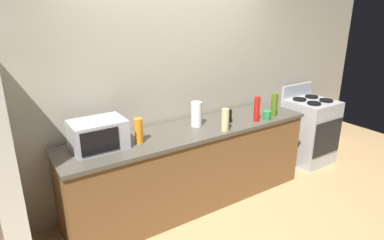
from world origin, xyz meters
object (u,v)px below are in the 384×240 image
(bottle_olive_oil, at_px, (274,104))
(bottle_hot_sauce, at_px, (257,109))
(paper_towel_roll, at_px, (197,114))
(microwave, at_px, (98,135))
(mug_green, at_px, (267,115))
(bottle_vinegar, at_px, (225,120))
(cordless_phone, at_px, (227,115))
(stove_range, at_px, (309,130))
(bottle_dish_soap, at_px, (139,131))

(bottle_olive_oil, bearing_deg, bottle_hot_sauce, -173.65)
(paper_towel_roll, bearing_deg, microwave, -179.88)
(mug_green, bearing_deg, bottle_vinegar, -177.96)
(cordless_phone, relative_size, bottle_hot_sauce, 0.52)
(bottle_vinegar, bearing_deg, stove_range, 7.67)
(stove_range, bearing_deg, microwave, 179.08)
(cordless_phone, relative_size, mug_green, 1.50)
(bottle_dish_soap, height_order, bottle_olive_oil, bottle_olive_oil)
(microwave, relative_size, paper_towel_roll, 1.78)
(stove_range, distance_m, paper_towel_roll, 1.99)
(bottle_dish_soap, xyz_separation_m, mug_green, (1.52, -0.18, -0.07))
(paper_towel_roll, height_order, bottle_vinegar, paper_towel_roll)
(microwave, relative_size, bottle_olive_oil, 1.75)
(paper_towel_roll, xyz_separation_m, cordless_phone, (0.37, -0.07, -0.06))
(paper_towel_roll, height_order, bottle_dish_soap, paper_towel_roll)
(bottle_vinegar, bearing_deg, microwave, 167.28)
(bottle_dish_soap, xyz_separation_m, bottle_hot_sauce, (1.37, -0.16, 0.02))
(paper_towel_roll, relative_size, mug_green, 2.70)
(stove_range, xyz_separation_m, bottle_dish_soap, (-2.63, -0.03, 0.56))
(bottle_hot_sauce, xyz_separation_m, bottle_vinegar, (-0.49, -0.04, -0.02))
(microwave, bearing_deg, cordless_phone, -2.69)
(cordless_phone, height_order, bottle_olive_oil, bottle_olive_oil)
(bottle_olive_oil, xyz_separation_m, mug_green, (-0.17, -0.05, -0.09))
(cordless_phone, distance_m, bottle_hot_sauce, 0.34)
(bottle_dish_soap, distance_m, bottle_hot_sauce, 1.38)
(stove_range, bearing_deg, bottle_hot_sauce, -171.27)
(microwave, bearing_deg, mug_green, -7.84)
(bottle_olive_oil, distance_m, mug_green, 0.20)
(stove_range, distance_m, mug_green, 1.23)
(bottle_vinegar, bearing_deg, cordless_phone, 46.19)
(stove_range, height_order, bottle_dish_soap, bottle_dish_soap)
(cordless_phone, bearing_deg, bottle_hot_sauce, -21.39)
(stove_range, relative_size, mug_green, 10.79)
(bottle_dish_soap, distance_m, bottle_olive_oil, 1.69)
(paper_towel_roll, bearing_deg, mug_green, -18.05)
(stove_range, relative_size, bottle_hot_sauce, 3.76)
(paper_towel_roll, distance_m, mug_green, 0.85)
(bottle_hot_sauce, xyz_separation_m, mug_green, (0.15, -0.02, -0.09))
(microwave, height_order, cordless_phone, microwave)
(mug_green, bearing_deg, paper_towel_roll, 161.95)
(bottle_olive_oil, height_order, mug_green, bottle_olive_oil)
(cordless_phone, xyz_separation_m, bottle_hot_sauce, (0.28, -0.17, 0.07))
(stove_range, bearing_deg, bottle_olive_oil, -170.48)
(paper_towel_roll, xyz_separation_m, bottle_vinegar, (0.17, -0.28, -0.01))
(paper_towel_roll, distance_m, cordless_phone, 0.38)
(bottle_dish_soap, bearing_deg, stove_range, 0.67)
(stove_range, bearing_deg, bottle_dish_soap, -179.33)
(stove_range, bearing_deg, mug_green, -169.15)
(microwave, distance_m, cordless_phone, 1.46)
(bottle_olive_oil, relative_size, bottle_vinegar, 1.14)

